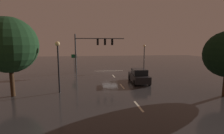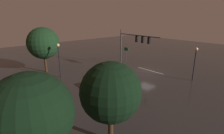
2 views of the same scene
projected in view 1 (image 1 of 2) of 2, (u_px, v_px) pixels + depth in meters
name	position (u px, v px, depth m)	size (l,w,h in m)	color
ground_plane	(110.00, 72.00, 27.94)	(80.00, 80.00, 0.00)	#2D2B2B
traffic_signal_assembly	(94.00, 45.00, 26.68)	(8.08, 0.47, 6.29)	#383A3D
lane_dash_far	(114.00, 76.00, 24.02)	(2.20, 0.16, 0.01)	beige
lane_dash_mid	(122.00, 86.00, 18.14)	(2.20, 0.16, 0.01)	beige
lane_dash_near	(139.00, 106.00, 12.26)	(2.20, 0.16, 0.01)	beige
stop_bar	(109.00, 71.00, 28.83)	(5.00, 0.16, 0.01)	beige
car_approaching	(139.00, 76.00, 19.84)	(2.16, 4.47, 1.70)	black
street_lamp_left_kerb	(144.00, 52.00, 30.02)	(0.44, 0.44, 4.59)	black
street_lamp_right_kerb	(58.00, 57.00, 15.30)	(0.44, 0.44, 4.89)	black
route_sign	(74.00, 59.00, 28.21)	(0.90, 0.12, 2.97)	#383A3D
tree_right_far	(9.00, 45.00, 14.03)	(4.80, 4.80, 6.94)	#382314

